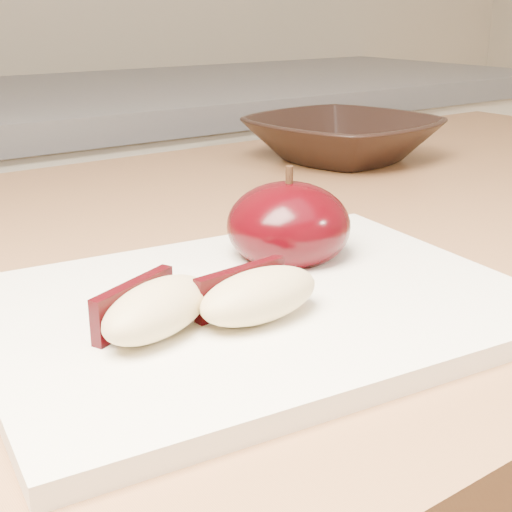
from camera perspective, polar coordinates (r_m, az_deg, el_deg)
cutting_board at (r=0.42m, az=0.00°, el=-4.04°), size 0.33×0.26×0.01m
apple_half at (r=0.48m, az=2.61°, el=2.46°), size 0.10×0.10×0.07m
apple_wedge_a at (r=0.37m, az=-8.08°, el=-4.15°), size 0.08×0.06×0.03m
apple_wedge_b at (r=0.38m, az=0.11°, el=-3.11°), size 0.08×0.04×0.03m
bowl at (r=0.84m, az=6.91°, el=9.29°), size 0.23×0.23×0.05m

